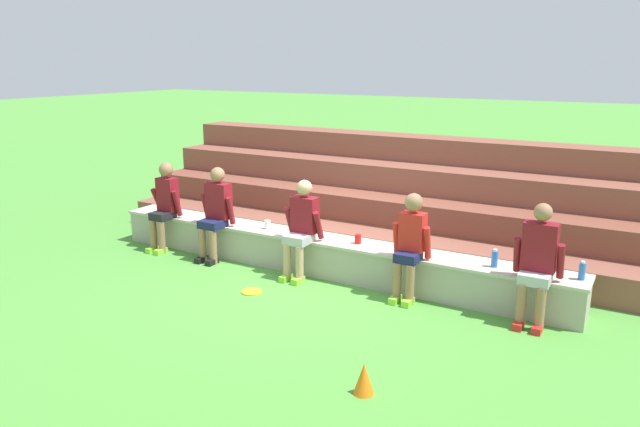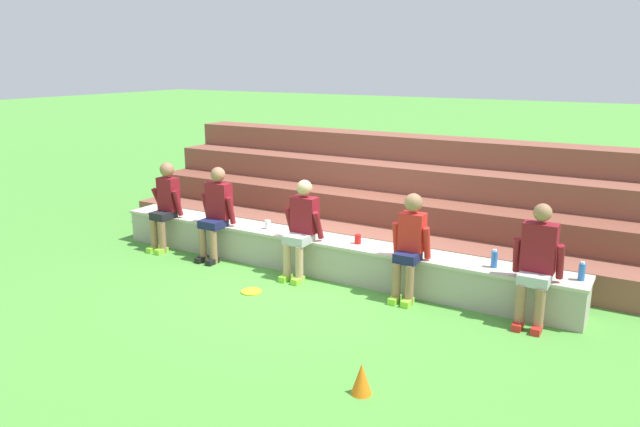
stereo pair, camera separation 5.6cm
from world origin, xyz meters
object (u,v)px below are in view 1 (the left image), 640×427
Objects in this scene: plastic_cup_right_end at (358,239)px; person_left_of_center at (216,211)px; water_bottle_near_right at (582,271)px; frisbee at (252,292)px; plastic_cup_left_end at (268,225)px; water_bottle_mid_left at (495,259)px; person_center at (301,226)px; person_far_right at (537,261)px; person_far_left at (165,204)px; sports_cone at (364,379)px; person_right_of_center at (410,243)px.

person_left_of_center is at bearing -173.21° from plastic_cup_right_end.
frisbee is at bearing -163.12° from water_bottle_near_right.
frisbee is at bearing -65.51° from plastic_cup_left_end.
water_bottle_mid_left is at bearing -0.85° from plastic_cup_right_end.
person_center is 3.11m from person_far_right.
plastic_cup_left_end is at bearing 9.07° from person_far_left.
sports_cone is at bearing -100.75° from water_bottle_mid_left.
water_bottle_near_right is 4.02m from frisbee.
water_bottle_near_right is 0.82× the size of frisbee.
plastic_cup_left_end is (-3.86, 0.26, -0.17)m from person_far_right.
water_bottle_mid_left reaches higher than plastic_cup_left_end.
person_left_of_center is 4.11m from water_bottle_mid_left.
person_center is 1.01× the size of person_right_of_center.
water_bottle_near_right is at bearing 34.08° from person_far_right.
person_right_of_center reaches higher than water_bottle_near_right.
water_bottle_near_right is 0.74× the size of sports_cone.
person_left_of_center is at bearing 147.15° from sports_cone.
person_right_of_center is 2.37m from plastic_cup_left_end.
plastic_cup_right_end is (-1.85, 0.03, -0.04)m from water_bottle_mid_left.
person_left_of_center is 4.67× the size of sports_cone.
person_left_of_center reaches higher than water_bottle_mid_left.
water_bottle_near_right is (6.08, 0.32, -0.12)m from person_far_left.
person_far_left is 10.83× the size of plastic_cup_right_end.
person_far_right is at bearing 0.60° from person_right_of_center.
plastic_cup_left_end is at bearing 137.73° from sports_cone.
frisbee is (-1.84, -0.84, -0.72)m from person_right_of_center.
person_right_of_center is (4.12, 0.01, -0.01)m from person_far_left.
person_far_left is 0.99× the size of person_far_right.
person_center is at bearing -179.68° from person_far_right.
person_far_left is 5.20m from sports_cone.
water_bottle_near_right is at bearing 0.56° from plastic_cup_left_end.
person_left_of_center is 5.08m from water_bottle_near_right.
person_right_of_center is 1.99m from water_bottle_near_right.
person_center reaches higher than plastic_cup_right_end.
person_far_right is 0.60m from water_bottle_mid_left.
person_center is 2.59m from water_bottle_mid_left.
person_center is 5.02× the size of frisbee.
person_far_left is at bearing -170.93° from plastic_cup_left_end.
person_far_right is at bearing 66.41° from sports_cone.
person_far_right reaches higher than person_right_of_center.
plastic_cup_right_end reaches higher than sports_cone.
water_bottle_mid_left reaches higher than sports_cone.
person_right_of_center is at bearing -6.64° from plastic_cup_left_end.
water_bottle_mid_left is at bearing 14.61° from person_right_of_center.
frisbee is at bearing -158.83° from water_bottle_mid_left.
water_bottle_mid_left reaches higher than plastic_cup_right_end.
person_far_right is (1.52, 0.02, 0.02)m from person_right_of_center.
water_bottle_mid_left is (4.10, 0.24, -0.13)m from person_left_of_center.
plastic_cup_left_end is (1.77, 0.28, -0.16)m from person_far_left.
plastic_cup_left_end is at bearing 173.36° from person_right_of_center.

